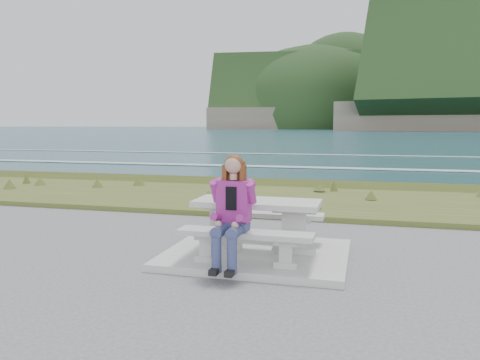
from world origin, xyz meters
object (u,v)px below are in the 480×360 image
object	(u,v)px
picnic_table	(257,212)
bench_seaward	(267,218)
seated_woman	(230,226)
bench_landward	(245,239)

from	to	relation	value
picnic_table	bench_seaward	distance (m)	0.74
bench_seaward	picnic_table	bearing A→B (deg)	-90.00
picnic_table	seated_woman	size ratio (longest dim) A/B	1.24
picnic_table	bench_landward	distance (m)	0.74
seated_woman	bench_seaward	bearing A→B (deg)	85.50
bench_seaward	seated_woman	distance (m)	1.56
picnic_table	seated_woman	xyz separation A→B (m)	(-0.16, -0.84, -0.05)
bench_landward	bench_seaward	distance (m)	1.40
bench_landward	bench_seaward	bearing A→B (deg)	90.00
picnic_table	seated_woman	distance (m)	0.85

